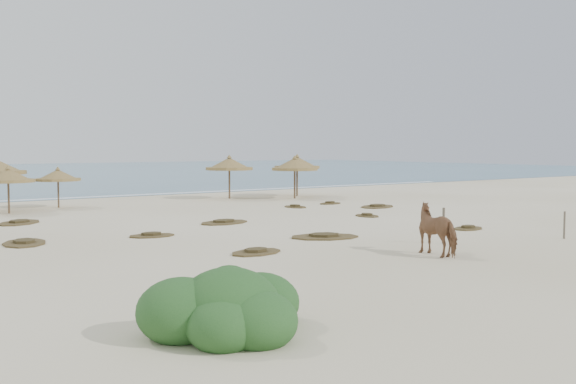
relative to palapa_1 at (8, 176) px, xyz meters
name	(u,v)px	position (x,y,z in m)	size (l,w,h in m)	color
ground	(319,240)	(7.42, -17.42, -1.99)	(160.00, 160.00, 0.00)	beige
foam_line	(93,197)	(7.42, 8.58, -1.99)	(70.00, 0.60, 0.01)	white
palapa_1	(8,176)	(0.00, 0.00, 0.00)	(2.79, 2.79, 2.57)	brown
palapa_3	(58,176)	(3.13, 1.89, -0.12)	(3.32, 3.32, 2.41)	brown
palapa_4	(229,165)	(14.64, 1.81, 0.36)	(3.83, 3.83, 3.03)	brown
palapa_5	(295,165)	(18.40, -0.66, 0.32)	(3.36, 3.36, 2.98)	brown
palapa_6	(297,163)	(19.82, 1.00, 0.39)	(3.39, 3.39, 3.07)	brown
horse	(439,229)	(8.62, -22.25, -1.15)	(0.91, 2.00, 1.69)	#906041
fence_post_near	(444,226)	(10.64, -20.69, -1.33)	(0.10, 0.10, 1.33)	#63584A
fence_post_far	(564,225)	(15.44, -22.55, -1.46)	(0.08, 0.08, 1.07)	#63584A
bush	(228,309)	(-1.59, -26.09, -1.50)	(3.31, 2.92, 1.48)	#315E28
scrub_1	(24,243)	(-1.97, -11.86, -1.94)	(2.10, 2.67, 0.16)	brown
scrub_2	(152,235)	(2.64, -12.70, -1.94)	(2.00, 1.48, 0.16)	brown
scrub_3	(224,222)	(7.22, -10.46, -1.94)	(2.79, 2.09, 0.16)	brown
scrub_4	(367,215)	(14.66, -12.16, -1.94)	(1.24, 1.69, 0.16)	brown
scrub_5	(377,206)	(18.62, -8.70, -1.94)	(3.09, 2.58, 0.16)	brown
scrub_6	(19,222)	(-0.62, -5.04, -1.94)	(2.84, 2.94, 0.16)	brown
scrub_7	(295,206)	(14.56, -6.01, -1.94)	(1.12, 1.69, 0.16)	brown
scrub_9	(324,236)	(8.04, -16.93, -1.94)	(3.22, 2.74, 0.16)	brown
scrub_10	(330,203)	(17.69, -5.43, -1.94)	(1.73, 1.27, 0.16)	brown
scrub_11	(256,252)	(3.85, -18.52, -1.94)	(2.17, 1.63, 0.16)	brown
scrub_12	(468,228)	(14.75, -18.49, -1.94)	(1.81, 1.35, 0.16)	brown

